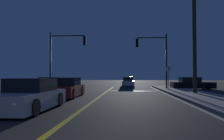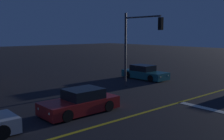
{
  "view_description": "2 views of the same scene",
  "coord_description": "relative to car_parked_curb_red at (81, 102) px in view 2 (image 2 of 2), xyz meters",
  "views": [
    {
      "loc": [
        1.94,
        -3.02,
        1.42
      ],
      "look_at": [
        0.54,
        16.16,
        2.0
      ],
      "focal_mm": 34.38,
      "sensor_mm": 36.0,
      "label": 1
    },
    {
      "loc": [
        9.72,
        3.61,
        4.45
      ],
      "look_at": [
        -1.11,
        12.96,
        2.44
      ],
      "focal_mm": 42.43,
      "sensor_mm": 36.0,
      "label": 2
    }
  ],
  "objects": [
    {
      "name": "traffic_signal_far_left",
      "position": [
        -2.37,
        7.0,
        3.44
      ],
      "size": [
        3.84,
        0.28,
        6.06
      ],
      "color": "#38383D",
      "rests_on": "ground"
    },
    {
      "name": "car_parked_curb_red",
      "position": [
        0.0,
        0.0,
        0.0
      ],
      "size": [
        2.04,
        4.5,
        1.34
      ],
      "rotation": [
        0.0,
        0.0,
        3.16
      ],
      "color": "maroon",
      "rests_on": "ground"
    },
    {
      "name": "stop_bar",
      "position": [
        5.02,
        6.1,
        -0.58
      ],
      "size": [
        5.28,
        0.5,
        0.01
      ],
      "primitive_type": "cube",
      "color": "silver",
      "rests_on": "ground"
    },
    {
      "name": "lane_line_center",
      "position": [
        2.38,
        -2.07,
        -0.58
      ],
      "size": [
        0.2,
        32.85,
        0.01
      ],
      "primitive_type": "cube",
      "color": "gold",
      "rests_on": "ground"
    },
    {
      "name": "car_following_oncoming_teal",
      "position": [
        -5.17,
        10.98,
        0.0
      ],
      "size": [
        4.72,
        2.08,
        1.34
      ],
      "rotation": [
        0.0,
        0.0,
        -1.53
      ],
      "color": "#195960",
      "rests_on": "ground"
    }
  ]
}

